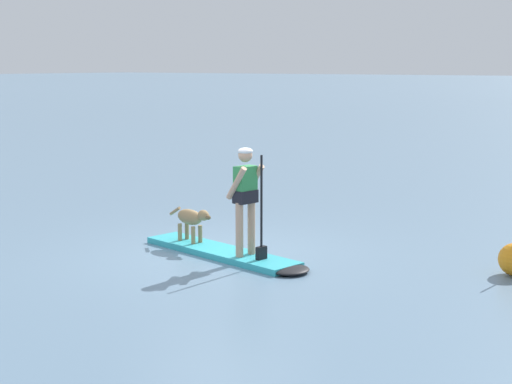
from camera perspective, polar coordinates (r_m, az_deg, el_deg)
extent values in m
plane|color=slate|center=(12.52, -2.64, -4.68)|extent=(400.00, 400.00, 0.00)
cube|color=#33B2BF|center=(12.51, -2.64, -4.46)|extent=(3.13, 1.17, 0.10)
ellipsoid|color=black|center=(11.46, 2.53, -5.77)|extent=(0.66, 0.70, 0.10)
cylinder|color=tan|center=(12.08, -0.34, -2.63)|extent=(0.12, 0.12, 0.85)
cylinder|color=tan|center=(11.90, -1.24, -2.82)|extent=(0.12, 0.12, 0.85)
cube|color=black|center=(11.89, -0.79, -0.33)|extent=(0.28, 0.39, 0.20)
cube|color=#338C4C|center=(11.86, -0.79, 0.60)|extent=(0.26, 0.37, 0.55)
sphere|color=tan|center=(11.80, -0.80, 2.75)|extent=(0.22, 0.22, 0.22)
ellipsoid|color=white|center=(11.79, -0.80, 3.04)|extent=(0.23, 0.23, 0.11)
cylinder|color=tan|center=(11.98, -0.14, 0.85)|extent=(0.43, 0.16, 0.54)
cylinder|color=tan|center=(11.72, -1.46, 0.66)|extent=(0.43, 0.16, 0.54)
cylinder|color=black|center=(11.67, 0.40, -1.17)|extent=(0.04, 0.04, 1.61)
cube|color=black|center=(11.82, 0.40, -4.53)|extent=(0.11, 0.19, 0.20)
ellipsoid|color=#997A51|center=(12.97, -4.93, -1.86)|extent=(0.61, 0.32, 0.26)
ellipsoid|color=#997A51|center=(12.69, -3.92, -1.73)|extent=(0.24, 0.20, 0.18)
ellipsoid|color=brown|center=(12.62, -3.59, -1.89)|extent=(0.13, 0.10, 0.08)
cylinder|color=#997A51|center=(13.26, -6.02, -1.41)|extent=(0.27, 0.10, 0.18)
cylinder|color=#997A51|center=(12.95, -4.15, -3.11)|extent=(0.07, 0.07, 0.29)
cylinder|color=#997A51|center=(12.85, -4.68, -3.22)|extent=(0.07, 0.07, 0.29)
cylinder|color=#997A51|center=(13.21, -5.14, -2.87)|extent=(0.07, 0.07, 0.29)
cylinder|color=#997A51|center=(13.11, -5.66, -2.97)|extent=(0.07, 0.07, 0.29)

